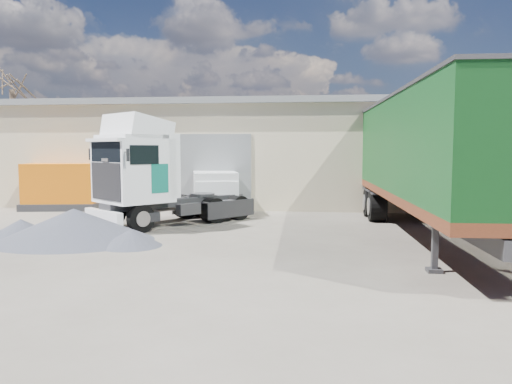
# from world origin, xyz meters

# --- Properties ---
(ground) EXTENTS (120.00, 120.00, 0.00)m
(ground) POSITION_xyz_m (0.00, 0.00, 0.00)
(ground) COLOR #2C2923
(ground) RESTS_ON ground
(warehouse) EXTENTS (30.60, 12.60, 5.42)m
(warehouse) POSITION_xyz_m (-6.00, 16.00, 2.66)
(warehouse) COLOR #BEB392
(warehouse) RESTS_ON ground
(bare_tree) EXTENTS (4.00, 4.00, 9.60)m
(bare_tree) POSITION_xyz_m (-18.00, 20.00, 7.92)
(bare_tree) COLOR #382B21
(bare_tree) RESTS_ON ground
(tractor_unit) EXTENTS (5.70, 6.18, 4.17)m
(tractor_unit) POSITION_xyz_m (-3.14, 5.12, 1.75)
(tractor_unit) COLOR black
(tractor_unit) RESTS_ON ground
(box_trailer) EXTENTS (3.24, 13.91, 4.61)m
(box_trailer) POSITION_xyz_m (6.66, 3.52, 2.81)
(box_trailer) COLOR #2D2D30
(box_trailer) RESTS_ON ground
(panel_van) EXTENTS (2.95, 4.91, 1.88)m
(panel_van) POSITION_xyz_m (-1.68, 9.61, 0.97)
(panel_van) COLOR black
(panel_van) RESTS_ON ground
(orange_skip) EXTENTS (3.87, 2.80, 2.21)m
(orange_skip) POSITION_xyz_m (-9.16, 9.80, 0.96)
(orange_skip) COLOR #2D2D30
(orange_skip) RESTS_ON ground
(gravel_heap) EXTENTS (6.59, 6.03, 1.04)m
(gravel_heap) POSITION_xyz_m (-4.71, 1.82, 0.48)
(gravel_heap) COLOR #20222A
(gravel_heap) RESTS_ON ground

